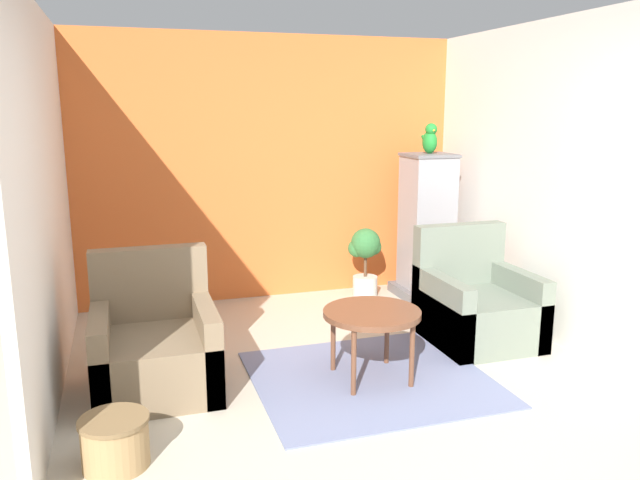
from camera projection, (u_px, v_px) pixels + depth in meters
name	position (u px, v px, depth m)	size (l,w,h in m)	color
ground_plane	(407.00, 457.00, 3.42)	(20.00, 20.00, 0.00)	beige
wall_back_accent	(271.00, 169.00, 6.12)	(3.86, 0.06, 2.56)	orange
wall_left	(43.00, 201.00, 4.06)	(0.06, 3.16, 2.56)	silver
wall_right	(537.00, 180.00, 5.19)	(0.06, 3.16, 2.56)	silver
area_rug	(371.00, 378.00, 4.40)	(1.62, 1.46, 0.01)	slate
coffee_table	(372.00, 317.00, 4.30)	(0.68, 0.68, 0.51)	brown
armchair_left	(155.00, 348.00, 4.21)	(0.80, 0.83, 0.92)	#7A664C
armchair_right	(476.00, 307.00, 5.09)	(0.80, 0.83, 0.92)	slate
birdcage	(427.00, 229.00, 6.22)	(0.57, 0.57, 1.44)	slate
parrot	(430.00, 139.00, 6.04)	(0.14, 0.25, 0.30)	#1E842D
potted_plant	(365.00, 255.00, 6.25)	(0.33, 0.30, 0.70)	beige
wicker_basket	(115.00, 440.00, 3.31)	(0.37, 0.37, 0.28)	#A37F51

